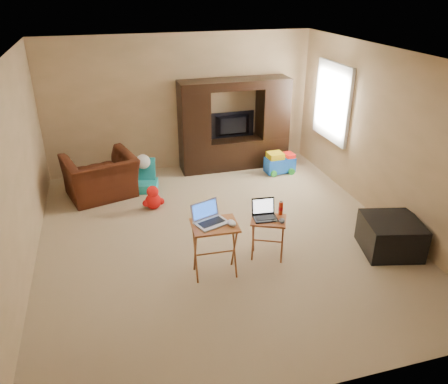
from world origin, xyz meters
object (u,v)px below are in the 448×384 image
object	(u,v)px
ottoman	(391,236)
mouse_left	(232,223)
child_rocker	(145,176)
push_toy	(280,162)
mouse_right	(282,221)
water_bottle	(281,208)
plush_toy	(153,197)
laptop_left	(211,215)
television	(234,126)
tray_table_left	(215,250)
recliner	(101,177)
laptop_right	(266,211)
tray_table_right	(268,238)
entertainment_center	(234,125)

from	to	relation	value
ottoman	mouse_left	world-z (taller)	mouse_left
child_rocker	push_toy	xyz separation A→B (m)	(2.55, 0.08, -0.06)
mouse_right	water_bottle	bearing A→B (deg)	72.56
plush_toy	laptop_left	xyz separation A→B (m)	(0.48, -1.92, 0.63)
laptop_left	mouse_left	xyz separation A→B (m)	(0.22, -0.10, -0.09)
mouse_left	water_bottle	world-z (taller)	mouse_left
television	tray_table_left	world-z (taller)	television
recliner	laptop_right	xyz separation A→B (m)	(2.00, -2.45, 0.34)
plush_toy	water_bottle	world-z (taller)	water_bottle
tray_table_right	laptop_left	world-z (taller)	laptop_left
child_rocker	ottoman	bearing A→B (deg)	-30.30
entertainment_center	push_toy	size ratio (longest dim) A/B	3.69
plush_toy	laptop_left	world-z (taller)	laptop_left
tray_table_left	laptop_right	bearing A→B (deg)	17.64
television	water_bottle	distance (m)	3.10
television	laptop_left	size ratio (longest dim) A/B	2.32
laptop_right	mouse_left	world-z (taller)	laptop_right
ottoman	tray_table_left	size ratio (longest dim) A/B	1.01
ottoman	laptop_left	bearing A→B (deg)	176.24
child_rocker	plush_toy	xyz separation A→B (m)	(0.04, -0.73, -0.07)
recliner	ottoman	distance (m)	4.62
plush_toy	tray_table_left	size ratio (longest dim) A/B	0.56
laptop_right	push_toy	bearing A→B (deg)	68.48
mouse_left	laptop_left	bearing A→B (deg)	155.56
laptop_left	mouse_right	distance (m)	0.95
entertainment_center	mouse_right	size ratio (longest dim) A/B	17.84
television	plush_toy	bearing A→B (deg)	37.43
entertainment_center	mouse_right	bearing A→B (deg)	-96.07
tray_table_left	mouse_left	xyz separation A→B (m)	(0.19, -0.07, 0.39)
laptop_right	mouse_right	world-z (taller)	laptop_right
plush_toy	push_toy	xyz separation A→B (m)	(2.51, 0.81, 0.01)
entertainment_center	ottoman	size ratio (longest dim) A/B	2.90
entertainment_center	mouse_right	xyz separation A→B (m)	(-0.36, -3.25, -0.25)
entertainment_center	push_toy	distance (m)	1.12
push_toy	tray_table_left	xyz separation A→B (m)	(-1.99, -2.76, 0.15)
push_toy	mouse_left	bearing A→B (deg)	-125.71
tray_table_right	mouse_left	bearing A→B (deg)	-131.96
recliner	water_bottle	size ratio (longest dim) A/B	6.24
tray_table_right	child_rocker	bearing A→B (deg)	142.70
mouse_right	water_bottle	distance (m)	0.22
push_toy	laptop_right	xyz separation A→B (m)	(-1.28, -2.57, 0.48)
tray_table_right	mouse_right	xyz separation A→B (m)	(0.13, -0.12, 0.31)
plush_toy	tray_table_right	xyz separation A→B (m)	(1.27, -1.78, 0.09)
ottoman	tray_table_right	bearing A→B (deg)	169.69
ottoman	mouse_right	xyz separation A→B (m)	(-1.52, 0.18, 0.37)
child_rocker	laptop_left	distance (m)	2.75
plush_toy	laptop_right	world-z (taller)	laptop_right
television	ottoman	distance (m)	3.70
recliner	mouse_left	xyz separation A→B (m)	(1.47, -2.71, 0.38)
television	water_bottle	xyz separation A→B (m)	(-0.30, -3.09, -0.15)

